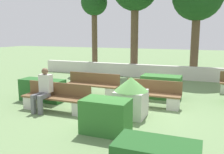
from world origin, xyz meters
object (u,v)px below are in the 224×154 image
bench_front (56,100)px  person_seated_man (43,88)px  bench_left_side (152,97)px  bench_back (92,87)px  planter_corner_left (131,96)px  tree_leftmost (94,6)px

bench_front → person_seated_man: bearing=-156.1°
bench_left_side → bench_back: (-2.44, 0.60, 0.01)m
person_seated_man → bench_back: bearing=77.0°
bench_left_side → planter_corner_left: 1.26m
bench_front → planter_corner_left: 2.31m
person_seated_man → tree_leftmost: tree_leftmost is taller
bench_front → planter_corner_left: planter_corner_left is taller
bench_front → tree_leftmost: tree_leftmost is taller
bench_back → planter_corner_left: bearing=-33.5°
bench_left_side → planter_corner_left: size_ratio=1.58×
bench_front → planter_corner_left: (2.27, 0.33, 0.27)m
planter_corner_left → tree_leftmost: (-4.50, 7.07, 3.27)m
bench_front → bench_left_side: same height
bench_front → bench_back: (0.19, 2.10, -0.00)m
bench_front → bench_back: size_ratio=1.05×
bench_front → bench_left_side: size_ratio=1.23×
bench_back → person_seated_man: 2.33m
bench_back → person_seated_man: bearing=-96.1°
bench_left_side → person_seated_man: 3.41m
bench_front → tree_leftmost: (-2.22, 7.40, 3.54)m
tree_leftmost → planter_corner_left: bearing=-57.6°
bench_left_side → tree_leftmost: 8.43m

